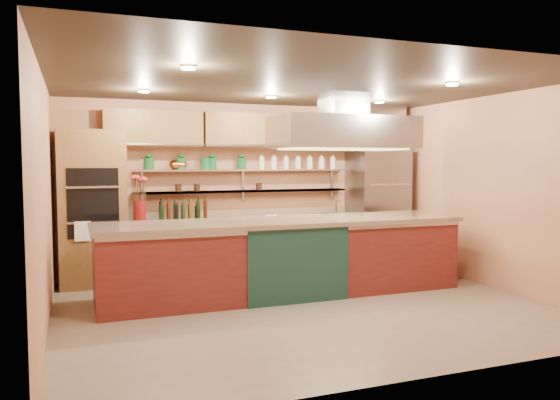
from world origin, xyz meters
name	(u,v)px	position (x,y,z in m)	size (l,w,h in m)	color
floor	(303,307)	(0.00, 0.00, -0.01)	(6.00, 5.00, 0.02)	gray
ceiling	(304,84)	(0.00, 0.00, 2.80)	(6.00, 5.00, 0.02)	black
wall_back	(245,188)	(0.00, 2.50, 1.40)	(6.00, 0.04, 2.80)	tan
wall_front	(423,215)	(0.00, -2.50, 1.40)	(6.00, 0.04, 2.80)	tan
wall_left	(44,203)	(-3.00, 0.00, 1.40)	(0.04, 5.00, 2.80)	tan
wall_right	(494,192)	(3.00, 0.00, 1.40)	(0.04, 5.00, 2.80)	tan
oven_stack	(93,208)	(-2.45, 2.18, 1.15)	(0.95, 0.64, 2.30)	brown
refrigerator	(378,206)	(2.35, 2.14, 1.05)	(0.95, 0.72, 2.10)	slate
back_counter	(248,245)	(-0.05, 2.20, 0.47)	(3.84, 0.64, 0.93)	#A08860
wall_shelf_lower	(245,191)	(-0.05, 2.37, 1.35)	(3.60, 0.26, 0.03)	#A6A8AD
wall_shelf_upper	(244,170)	(-0.05, 2.37, 1.70)	(3.60, 0.26, 0.03)	#A6A8AD
upper_cabinets	(248,131)	(0.00, 2.32, 2.35)	(4.60, 0.36, 0.55)	brown
range_hood	(343,133)	(0.90, 0.68, 2.25)	(2.00, 1.00, 0.45)	#A6A8AD
ceiling_downlights	(298,88)	(0.00, 0.20, 2.77)	(4.00, 2.80, 0.02)	#FFE5A5
island	(284,257)	(0.00, 0.68, 0.52)	(4.99, 1.09, 1.04)	maroon
flower_vase	(140,211)	(-1.78, 2.15, 1.09)	(0.18, 0.18, 0.32)	maroon
oil_bottle_cluster	(183,212)	(-1.11, 2.15, 1.06)	(0.79, 0.23, 0.25)	black
kitchen_scale	(271,214)	(0.33, 2.15, 0.97)	(0.16, 0.12, 0.09)	white
bar_faucet	(336,207)	(1.58, 2.25, 1.04)	(0.03, 0.03, 0.22)	white
copper_kettle	(175,165)	(-1.20, 2.37, 1.79)	(0.19, 0.19, 0.15)	#B26E29
green_canister	(205,164)	(-0.71, 2.37, 1.81)	(0.16, 0.16, 0.19)	#104E21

